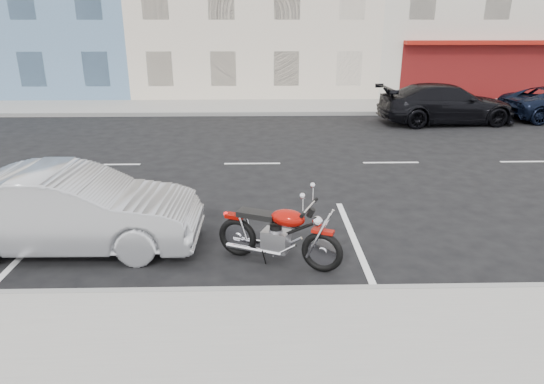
{
  "coord_description": "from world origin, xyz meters",
  "views": [
    {
      "loc": [
        -1.76,
        -13.32,
        4.01
      ],
      "look_at": [
        -1.55,
        -4.56,
        0.8
      ],
      "focal_mm": 32.0,
      "sensor_mm": 36.0,
      "label": 1
    }
  ],
  "objects": [
    {
      "name": "ground",
      "position": [
        0.0,
        0.0,
        0.0
      ],
      "size": [
        120.0,
        120.0,
        0.0
      ],
      "primitive_type": "plane",
      "color": "black",
      "rests_on": "ground"
    },
    {
      "name": "sidewalk_far",
      "position": [
        -5.0,
        8.7,
        0.07
      ],
      "size": [
        80.0,
        3.4,
        0.15
      ],
      "primitive_type": "cube",
      "color": "gray",
      "rests_on": "ground"
    },
    {
      "name": "curb_near",
      "position": [
        -5.0,
        -7.0,
        0.08
      ],
      "size": [
        80.0,
        0.12,
        0.16
      ],
      "primitive_type": "cube",
      "color": "gray",
      "rests_on": "ground"
    },
    {
      "name": "curb_far",
      "position": [
        -5.0,
        7.0,
        0.08
      ],
      "size": [
        80.0,
        0.12,
        0.16
      ],
      "primitive_type": "cube",
      "color": "gray",
      "rests_on": "ground"
    },
    {
      "name": "motorcycle",
      "position": [
        -0.74,
        -6.24,
        0.51
      ],
      "size": [
        2.11,
        1.08,
        1.13
      ],
      "rotation": [
        0.0,
        0.0,
        -0.4
      ],
      "color": "black",
      "rests_on": "ground"
    },
    {
      "name": "sedan_silver",
      "position": [
        -5.16,
        -5.25,
        0.75
      ],
      "size": [
        4.57,
        1.63,
        1.5
      ],
      "primitive_type": "imported",
      "rotation": [
        0.0,
        0.0,
        1.56
      ],
      "color": "#9FA1A7",
      "rests_on": "ground"
    },
    {
      "name": "car_far",
      "position": [
        5.48,
        5.36,
        0.76
      ],
      "size": [
        5.4,
        2.53,
        1.52
      ],
      "primitive_type": "imported",
      "rotation": [
        0.0,
        0.0,
        1.65
      ],
      "color": "black",
      "rests_on": "ground"
    }
  ]
}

